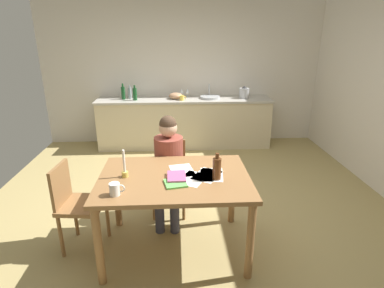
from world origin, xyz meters
name	(u,v)px	position (x,y,z in m)	size (l,w,h in m)	color
ground_plane	(190,208)	(0.00, 0.00, -0.02)	(5.20, 5.20, 0.04)	tan
wall_back	(184,74)	(0.00, 2.60, 1.30)	(5.20, 0.12, 2.60)	silver
kitchen_counter	(184,122)	(0.00, 2.24, 0.45)	(3.17, 0.64, 0.90)	beige
dining_table	(175,186)	(-0.18, -0.76, 0.69)	(1.38, 0.98, 0.79)	olive
chair_at_table	(170,173)	(-0.24, -0.03, 0.47)	(0.42, 0.42, 0.85)	olive
person_seated	(168,163)	(-0.25, -0.18, 0.68)	(0.34, 0.60, 1.19)	brown
chair_side_empty	(76,202)	(-1.14, -0.68, 0.50)	(0.44, 0.44, 0.88)	olive
coffee_mug	(115,189)	(-0.66, -1.08, 0.84)	(0.13, 0.09, 0.10)	white
candlestick	(125,169)	(-0.63, -0.75, 0.86)	(0.06, 0.06, 0.26)	gold
book_magazine	(175,183)	(-0.17, -0.92, 0.80)	(0.18, 0.18, 0.02)	#61B853
book_cookery	(177,177)	(-0.16, -0.81, 0.81)	(0.16, 0.23, 0.03)	#B75284
paper_letter	(207,175)	(0.12, -0.75, 0.79)	(0.21, 0.30, 0.00)	white
paper_bill	(211,175)	(0.16, -0.75, 0.79)	(0.21, 0.30, 0.00)	white
paper_envelope	(193,179)	(-0.02, -0.82, 0.79)	(0.21, 0.30, 0.00)	white
paper_receipt	(182,170)	(-0.11, -0.64, 0.79)	(0.21, 0.30, 0.00)	white
wine_bottle_on_table	(217,168)	(0.20, -0.84, 0.90)	(0.08, 0.08, 0.25)	#593319
sink_unit	(210,97)	(0.47, 2.24, 0.92)	(0.36, 0.36, 0.24)	#B2B7BC
bottle_oil	(123,93)	(-1.10, 2.24, 1.02)	(0.07, 0.07, 0.28)	#194C23
bottle_vinegar	(130,93)	(-0.99, 2.31, 1.00)	(0.06, 0.06, 0.24)	#8C999E
bottle_wine_red	(135,94)	(-0.88, 2.16, 1.01)	(0.07, 0.07, 0.26)	#194C23
mixing_bowl	(176,96)	(-0.16, 2.24, 0.95)	(0.24, 0.24, 0.11)	tan
stovetop_kettle	(244,93)	(1.10, 2.24, 1.00)	(0.18, 0.18, 0.22)	#B7BABF
wine_glass_near_sink	(187,91)	(0.06, 2.39, 1.01)	(0.07, 0.07, 0.15)	silver
wine_glass_by_kettle	(181,91)	(-0.05, 2.39, 1.01)	(0.07, 0.07, 0.15)	silver
teacup_on_counter	(182,98)	(-0.04, 2.09, 0.94)	(0.12, 0.08, 0.09)	#F2CC4C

